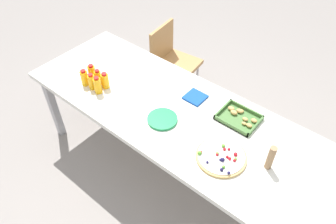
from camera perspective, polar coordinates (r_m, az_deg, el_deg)
The scene contains 14 objects.
ground_plane at distance 2.94m, azimuth 1.42°, elevation -10.54°, with size 12.00×12.00×0.00m, color gray.
party_table at distance 2.41m, azimuth 1.71°, elevation -1.00°, with size 2.51×0.88×0.76m.
chair_far_left at distance 3.33m, azimuth 0.62°, elevation 9.48°, with size 0.44×0.44×0.83m.
juice_bottle_0 at distance 2.64m, azimuth -14.58°, elevation 5.88°, with size 0.06×0.06×0.14m.
juice_bottle_1 at distance 2.59m, azimuth -13.36°, elevation 5.24°, with size 0.06×0.06×0.14m.
juice_bottle_2 at distance 2.54m, azimuth -12.37°, elevation 4.63°, with size 0.06×0.06×0.15m.
juice_bottle_3 at distance 2.67m, azimuth -13.31°, elevation 6.71°, with size 0.06×0.06×0.15m.
juice_bottle_4 at distance 2.62m, azimuth -12.28°, elevation 5.98°, with size 0.05×0.05×0.14m.
juice_bottle_5 at distance 2.58m, azimuth -11.09°, elevation 5.46°, with size 0.06×0.06×0.14m.
fruit_pizza at distance 2.10m, azimuth 9.40°, elevation -7.78°, with size 0.33×0.33×0.05m.
snack_tray at distance 2.36m, azimuth 12.49°, elevation -0.93°, with size 0.28×0.23×0.04m.
plate_stack at distance 2.30m, azimuth -1.01°, elevation -1.28°, with size 0.22×0.22×0.02m.
napkin_stack at distance 2.48m, azimuth 4.84°, elevation 2.65°, with size 0.15×0.15×0.02m, color #194CA5.
cardboard_tube at distance 2.06m, azimuth 17.73°, elevation -7.71°, with size 0.04×0.04×0.18m, color #9E7A56.
Camera 1 is at (1.02, -1.34, 2.41)m, focal length 34.40 mm.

